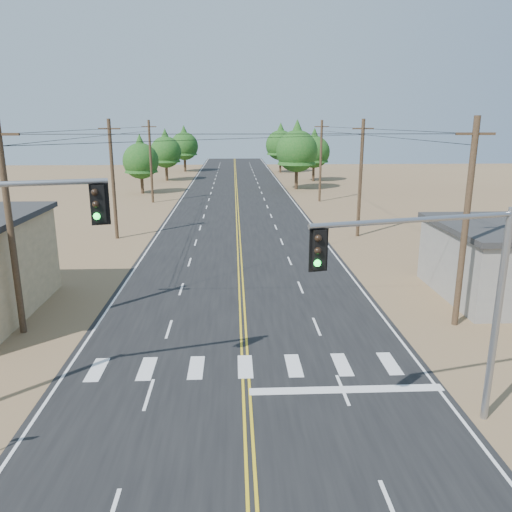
{
  "coord_description": "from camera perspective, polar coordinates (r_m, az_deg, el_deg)",
  "views": [
    {
      "loc": [
        -0.4,
        -10.55,
        9.69
      ],
      "look_at": [
        0.65,
        12.5,
        3.5
      ],
      "focal_mm": 35.0,
      "sensor_mm": 36.0,
      "label": 1
    }
  ],
  "objects": [
    {
      "name": "utility_pole_right_far",
      "position": [
        63.66,
        7.4,
        10.78
      ],
      "size": [
        1.8,
        0.3,
        10.0
      ],
      "color": "#4C3826",
      "rests_on": "ground"
    },
    {
      "name": "tree_left_mid",
      "position": [
        87.71,
        -10.3,
        11.96
      ],
      "size": [
        5.26,
        5.26,
        8.77
      ],
      "color": "#3F2D1E",
      "rests_on": "ground"
    },
    {
      "name": "tree_left_far",
      "position": [
        103.86,
        -8.2,
        12.63
      ],
      "size": [
        5.53,
        5.53,
        9.22
      ],
      "color": "#3F2D1E",
      "rests_on": "ground"
    },
    {
      "name": "utility_pole_left_near",
      "position": [
        25.13,
        -26.28,
        2.97
      ],
      "size": [
        1.8,
        0.3,
        10.0
      ],
      "color": "#4C3826",
      "rests_on": "ground"
    },
    {
      "name": "signal_mast_right",
      "position": [
        16.2,
        21.17,
        -3.12
      ],
      "size": [
        6.54,
        1.93,
        7.21
      ],
      "rotation": [
        0.0,
        0.0,
        0.25
      ],
      "color": "gray",
      "rests_on": "ground"
    },
    {
      "name": "utility_pole_right_near",
      "position": [
        25.46,
        22.85,
        3.48
      ],
      "size": [
        1.8,
        0.3,
        10.0
      ],
      "color": "#4C3826",
      "rests_on": "ground"
    },
    {
      "name": "utility_pole_left_far",
      "position": [
        63.53,
        -11.94,
        10.57
      ],
      "size": [
        1.8,
        0.3,
        10.0
      ],
      "color": "#4C3826",
      "rests_on": "ground"
    },
    {
      "name": "utility_pole_left_mid",
      "position": [
        43.97,
        -16.04,
        8.47
      ],
      "size": [
        1.8,
        0.3,
        10.0
      ],
      "color": "#4C3826",
      "rests_on": "ground"
    },
    {
      "name": "tree_left_near",
      "position": [
        72.11,
        -13.05,
        10.93
      ],
      "size": [
        4.93,
        4.93,
        8.22
      ],
      "color": "#3F2D1E",
      "rests_on": "ground"
    },
    {
      "name": "road",
      "position": [
        41.69,
        -1.98,
        1.58
      ],
      "size": [
        15.0,
        200.0,
        0.02
      ],
      "primitive_type": "cube",
      "color": "black",
      "rests_on": "ground"
    },
    {
      "name": "tree_right_near",
      "position": [
        75.18,
        4.7,
        12.33
      ],
      "size": [
        6.11,
        6.11,
        10.18
      ],
      "color": "#3F2D1E",
      "rests_on": "ground"
    },
    {
      "name": "tree_right_far",
      "position": [
        100.94,
        2.82,
        12.88
      ],
      "size": [
        5.84,
        5.84,
        9.73
      ],
      "color": "#3F2D1E",
      "rests_on": "ground"
    },
    {
      "name": "utility_pole_right_mid",
      "position": [
        44.16,
        11.85,
        8.76
      ],
      "size": [
        1.8,
        0.3,
        10.0
      ],
      "color": "#4C3826",
      "rests_on": "ground"
    },
    {
      "name": "tree_right_mid",
      "position": [
        86.32,
        6.66,
        12.09
      ],
      "size": [
        5.32,
        5.32,
        8.87
      ],
      "color": "#3F2D1E",
      "rests_on": "ground"
    }
  ]
}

